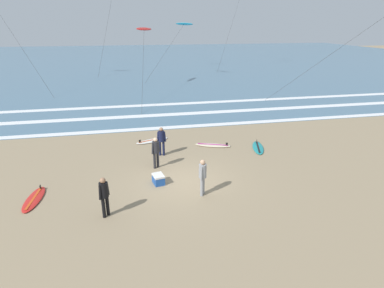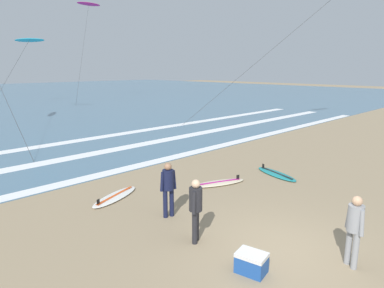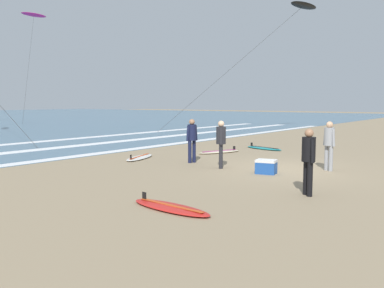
{
  "view_description": "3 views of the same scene",
  "coord_description": "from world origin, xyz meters",
  "px_view_note": "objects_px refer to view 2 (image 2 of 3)",
  "views": [
    {
      "loc": [
        -2.25,
        -12.91,
        6.8
      ],
      "look_at": [
        1.01,
        2.96,
        0.64
      ],
      "focal_mm": 29.84,
      "sensor_mm": 36.0,
      "label": 1
    },
    {
      "loc": [
        -6.42,
        -3.63,
        4.17
      ],
      "look_at": [
        1.15,
        4.08,
        1.73
      ],
      "focal_mm": 31.48,
      "sensor_mm": 36.0,
      "label": 2
    },
    {
      "loc": [
        -12.95,
        -5.9,
        2.24
      ],
      "look_at": [
        -1.16,
        2.84,
        0.76
      ],
      "focal_mm": 39.61,
      "sensor_mm": 36.0,
      "label": 3
    }
  ],
  "objects_px": {
    "surfer_background_far": "(168,185)",
    "surfboard_left_pile": "(276,174)",
    "surfer_right_near": "(355,225)",
    "cooler_box": "(251,263)",
    "surfer_foreground_main": "(196,205)",
    "surfboard_right_spare": "(115,197)",
    "kite_magenta_far_right": "(89,5)",
    "surfboard_foreground_flat": "(219,183)",
    "kite_cyan_far_left": "(29,40)"
  },
  "relations": [
    {
      "from": "surfer_background_far",
      "to": "cooler_box",
      "type": "distance_m",
      "value": 3.39
    },
    {
      "from": "surfer_background_far",
      "to": "surfboard_left_pile",
      "type": "relative_size",
      "value": 0.73
    },
    {
      "from": "surfer_background_far",
      "to": "cooler_box",
      "type": "xyz_separation_m",
      "value": [
        -0.54,
        -3.27,
        -0.74
      ]
    },
    {
      "from": "surfboard_left_pile",
      "to": "kite_magenta_far_right",
      "type": "xyz_separation_m",
      "value": [
        11.49,
        35.5,
        12.09
      ]
    },
    {
      "from": "surfer_foreground_main",
      "to": "cooler_box",
      "type": "distance_m",
      "value": 1.87
    },
    {
      "from": "surfer_right_near",
      "to": "kite_cyan_far_left",
      "type": "distance_m",
      "value": 32.28
    },
    {
      "from": "surfer_right_near",
      "to": "surfboard_foreground_flat",
      "type": "xyz_separation_m",
      "value": [
        1.93,
        5.44,
        -0.91
      ]
    },
    {
      "from": "surfer_background_far",
      "to": "kite_magenta_far_right",
      "type": "height_order",
      "value": "kite_magenta_far_right"
    },
    {
      "from": "kite_magenta_far_right",
      "to": "surfer_foreground_main",
      "type": "bearing_deg",
      "value": -115.37
    },
    {
      "from": "kite_magenta_far_right",
      "to": "surfboard_left_pile",
      "type": "bearing_deg",
      "value": -107.94
    },
    {
      "from": "surfer_foreground_main",
      "to": "kite_magenta_far_right",
      "type": "xyz_separation_m",
      "value": [
        17.52,
        36.96,
        11.18
      ]
    },
    {
      "from": "surfer_background_far",
      "to": "cooler_box",
      "type": "bearing_deg",
      "value": -99.33
    },
    {
      "from": "surfer_right_near",
      "to": "surfboard_foreground_flat",
      "type": "bearing_deg",
      "value": 70.45
    },
    {
      "from": "surfer_foreground_main",
      "to": "surfboard_right_spare",
      "type": "distance_m",
      "value": 3.97
    },
    {
      "from": "surfer_foreground_main",
      "to": "kite_magenta_far_right",
      "type": "bearing_deg",
      "value": 64.63
    },
    {
      "from": "surfer_right_near",
      "to": "surfer_background_far",
      "type": "bearing_deg",
      "value": 104.26
    },
    {
      "from": "surfer_background_far",
      "to": "surfboard_left_pile",
      "type": "height_order",
      "value": "surfer_background_far"
    },
    {
      "from": "surfboard_left_pile",
      "to": "kite_cyan_far_left",
      "type": "relative_size",
      "value": 0.32
    },
    {
      "from": "surfer_foreground_main",
      "to": "surfer_background_far",
      "type": "height_order",
      "value": "same"
    },
    {
      "from": "surfer_background_far",
      "to": "surfer_foreground_main",
      "type": "bearing_deg",
      "value": -106.49
    },
    {
      "from": "cooler_box",
      "to": "kite_magenta_far_right",
      "type": "bearing_deg",
      "value": 65.53
    },
    {
      "from": "surfboard_left_pile",
      "to": "kite_magenta_far_right",
      "type": "relative_size",
      "value": 0.18
    },
    {
      "from": "surfer_foreground_main",
      "to": "surfer_right_near",
      "type": "bearing_deg",
      "value": -62.05
    },
    {
      "from": "surfboard_foreground_flat",
      "to": "surfer_right_near",
      "type": "bearing_deg",
      "value": -109.55
    },
    {
      "from": "surfer_foreground_main",
      "to": "surfboard_foreground_flat",
      "type": "bearing_deg",
      "value": 33.5
    },
    {
      "from": "surfboard_foreground_flat",
      "to": "cooler_box",
      "type": "bearing_deg",
      "value": -131.79
    },
    {
      "from": "surfer_foreground_main",
      "to": "surfboard_left_pile",
      "type": "height_order",
      "value": "surfer_foreground_main"
    },
    {
      "from": "surfboard_left_pile",
      "to": "cooler_box",
      "type": "relative_size",
      "value": 3.17
    },
    {
      "from": "surfer_foreground_main",
      "to": "surfer_background_far",
      "type": "bearing_deg",
      "value": 73.51
    },
    {
      "from": "kite_cyan_far_left",
      "to": "surfer_background_far",
      "type": "bearing_deg",
      "value": -102.94
    },
    {
      "from": "surfboard_left_pile",
      "to": "kite_magenta_far_right",
      "type": "distance_m",
      "value": 39.23
    },
    {
      "from": "surfer_foreground_main",
      "to": "cooler_box",
      "type": "bearing_deg",
      "value": -92.62
    },
    {
      "from": "surfboard_left_pile",
      "to": "surfer_right_near",
      "type": "bearing_deg",
      "value": -134.09
    },
    {
      "from": "surfboard_left_pile",
      "to": "surfboard_foreground_flat",
      "type": "bearing_deg",
      "value": 159.75
    },
    {
      "from": "surfer_right_near",
      "to": "cooler_box",
      "type": "bearing_deg",
      "value": 141.52
    },
    {
      "from": "surfer_background_far",
      "to": "kite_cyan_far_left",
      "type": "distance_m",
      "value": 28.03
    },
    {
      "from": "surfboard_right_spare",
      "to": "kite_cyan_far_left",
      "type": "xyz_separation_m",
      "value": [
        6.48,
        24.43,
        6.6
      ]
    },
    {
      "from": "surfboard_right_spare",
      "to": "cooler_box",
      "type": "height_order",
      "value": "cooler_box"
    },
    {
      "from": "surfer_background_far",
      "to": "kite_cyan_far_left",
      "type": "bearing_deg",
      "value": 77.06
    },
    {
      "from": "surfer_right_near",
      "to": "surfboard_right_spare",
      "type": "height_order",
      "value": "surfer_right_near"
    },
    {
      "from": "surfer_foreground_main",
      "to": "surfer_background_far",
      "type": "xyz_separation_m",
      "value": [
        0.46,
        1.55,
        0.0
      ]
    },
    {
      "from": "kite_magenta_far_right",
      "to": "surfboard_right_spare",
      "type": "bearing_deg",
      "value": -117.73
    },
    {
      "from": "cooler_box",
      "to": "surfboard_left_pile",
      "type": "bearing_deg",
      "value": 27.46
    },
    {
      "from": "cooler_box",
      "to": "surfer_background_far",
      "type": "bearing_deg",
      "value": 80.67
    },
    {
      "from": "surfboard_right_spare",
      "to": "surfer_foreground_main",
      "type": "bearing_deg",
      "value": -91.86
    },
    {
      "from": "surfboard_right_spare",
      "to": "surfboard_foreground_flat",
      "type": "bearing_deg",
      "value": -23.58
    },
    {
      "from": "surfer_foreground_main",
      "to": "surfboard_right_spare",
      "type": "height_order",
      "value": "surfer_foreground_main"
    },
    {
      "from": "cooler_box",
      "to": "surfboard_foreground_flat",
      "type": "bearing_deg",
      "value": 48.21
    },
    {
      "from": "surfer_right_near",
      "to": "surfboard_right_spare",
      "type": "relative_size",
      "value": 0.73
    },
    {
      "from": "surfer_background_far",
      "to": "cooler_box",
      "type": "height_order",
      "value": "surfer_background_far"
    }
  ]
}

